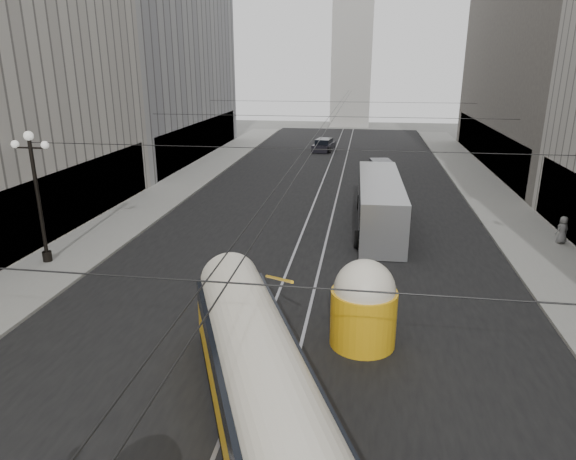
% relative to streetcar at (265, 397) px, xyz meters
% --- Properties ---
extents(road, '(20.00, 85.00, 0.02)m').
position_rel_streetcar_xyz_m(road, '(-0.50, 25.45, -1.56)').
color(road, black).
rests_on(road, ground).
extents(sidewalk_left, '(4.00, 72.00, 0.15)m').
position_rel_streetcar_xyz_m(sidewalk_left, '(-12.50, 28.95, -1.48)').
color(sidewalk_left, gray).
rests_on(sidewalk_left, ground).
extents(sidewalk_right, '(4.00, 72.00, 0.15)m').
position_rel_streetcar_xyz_m(sidewalk_right, '(11.50, 28.95, -1.48)').
color(sidewalk_right, gray).
rests_on(sidewalk_right, ground).
extents(rail_left, '(0.12, 85.00, 0.04)m').
position_rel_streetcar_xyz_m(rail_left, '(-1.25, 25.45, -1.56)').
color(rail_left, gray).
rests_on(rail_left, ground).
extents(rail_right, '(0.12, 85.00, 0.04)m').
position_rel_streetcar_xyz_m(rail_right, '(0.25, 25.45, -1.56)').
color(rail_right, gray).
rests_on(rail_right, ground).
extents(building_left_far, '(12.60, 28.60, 28.60)m').
position_rel_streetcar_xyz_m(building_left_far, '(-20.49, 40.95, 12.75)').
color(building_left_far, '#999999').
rests_on(building_left_far, ground).
extents(distant_tower, '(6.00, 6.00, 31.36)m').
position_rel_streetcar_xyz_m(distant_tower, '(-0.50, 72.95, 13.41)').
color(distant_tower, '#B2AFA8').
rests_on(distant_tower, ground).
extents(lamppost_left_mid, '(1.86, 0.44, 6.37)m').
position_rel_streetcar_xyz_m(lamppost_left_mid, '(-13.10, 10.95, 2.19)').
color(lamppost_left_mid, black).
rests_on(lamppost_left_mid, sidewalk_left).
extents(catenary, '(25.00, 72.00, 0.23)m').
position_rel_streetcar_xyz_m(catenary, '(-0.38, 24.44, 4.33)').
color(catenary, black).
rests_on(catenary, ground).
extents(streetcar, '(7.06, 13.62, 3.19)m').
position_rel_streetcar_xyz_m(streetcar, '(0.00, 0.00, 0.00)').
color(streetcar, '#EDAB14').
rests_on(streetcar, ground).
extents(city_bus, '(2.71, 11.61, 2.94)m').
position_rel_streetcar_xyz_m(city_bus, '(3.17, 19.43, 0.05)').
color(city_bus, gray).
rests_on(city_bus, ground).
extents(sedan_white_far, '(2.70, 4.90, 1.47)m').
position_rel_streetcar_xyz_m(sedan_white_far, '(3.61, 34.06, -0.89)').
color(sedan_white_far, silver).
rests_on(sedan_white_far, ground).
extents(sedan_dark_far, '(2.42, 4.57, 1.37)m').
position_rel_streetcar_xyz_m(sedan_dark_far, '(-2.47, 47.21, -0.94)').
color(sedan_dark_far, black).
rests_on(sedan_dark_far, ground).
extents(pedestrian_sidewalk_right, '(0.85, 0.69, 1.50)m').
position_rel_streetcar_xyz_m(pedestrian_sidewalk_right, '(12.92, 17.59, -0.66)').
color(pedestrian_sidewalk_right, slate).
rests_on(pedestrian_sidewalk_right, sidewalk_right).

